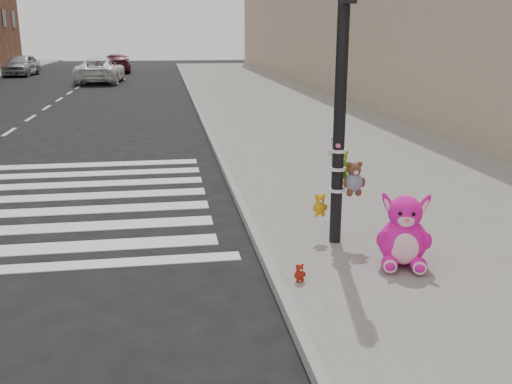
{
  "coord_description": "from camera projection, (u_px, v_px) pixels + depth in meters",
  "views": [
    {
      "loc": [
        0.33,
        -5.47,
        2.97
      ],
      "look_at": [
        1.56,
        2.36,
        0.75
      ],
      "focal_mm": 40.0,
      "sensor_mm": 36.0,
      "label": 1
    }
  ],
  "objects": [
    {
      "name": "car_white_near",
      "position": [
        100.0,
        71.0,
        34.59
      ],
      "size": [
        2.73,
        5.46,
        1.49
      ],
      "primitive_type": "imported",
      "rotation": [
        0.0,
        0.0,
        3.09
      ],
      "color": "white",
      "rests_on": "ground"
    },
    {
      "name": "sidewalk_near",
      "position": [
        333.0,
        138.0,
        16.2
      ],
      "size": [
        7.0,
        80.0,
        0.14
      ],
      "primitive_type": "cube",
      "color": "slate",
      "rests_on": "ground"
    },
    {
      "name": "red_teddy",
      "position": [
        300.0,
        273.0,
        6.69
      ],
      "size": [
        0.17,
        0.13,
        0.22
      ],
      "primitive_type": null,
      "rotation": [
        0.0,
        0.0,
        0.19
      ],
      "color": "#A11D10",
      "rests_on": "sidewalk_near"
    },
    {
      "name": "car_silver_deep",
      "position": [
        21.0,
        65.0,
        40.36
      ],
      "size": [
        2.08,
        4.54,
        1.51
      ],
      "primitive_type": "imported",
      "rotation": [
        0.0,
        0.0,
        -0.07
      ],
      "color": "#A5A4A9",
      "rests_on": "ground"
    },
    {
      "name": "car_maroon_near",
      "position": [
        117.0,
        63.0,
        43.6
      ],
      "size": [
        2.41,
        4.93,
        1.38
      ],
      "primitive_type": "imported",
      "rotation": [
        0.0,
        0.0,
        3.24
      ],
      "color": "#4E1621",
      "rests_on": "ground"
    },
    {
      "name": "pink_bunny",
      "position": [
        404.0,
        236.0,
        7.1
      ],
      "size": [
        0.76,
        0.83,
        0.96
      ],
      "rotation": [
        0.0,
        0.0,
        -0.31
      ],
      "color": "#EA13A1",
      "rests_on": "sidewalk_near"
    },
    {
      "name": "signal_pole",
      "position": [
        342.0,
        127.0,
        7.6
      ],
      "size": [
        0.69,
        0.5,
        4.0
      ],
      "color": "black",
      "rests_on": "sidewalk_near"
    },
    {
      "name": "ground",
      "position": [
        144.0,
        327.0,
        5.96
      ],
      "size": [
        120.0,
        120.0,
        0.0
      ],
      "primitive_type": "plane",
      "color": "black",
      "rests_on": "ground"
    },
    {
      "name": "curb_edge",
      "position": [
        212.0,
        142.0,
        15.68
      ],
      "size": [
        0.12,
        80.0,
        0.15
      ],
      "primitive_type": "cube",
      "color": "gray",
      "rests_on": "ground"
    }
  ]
}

